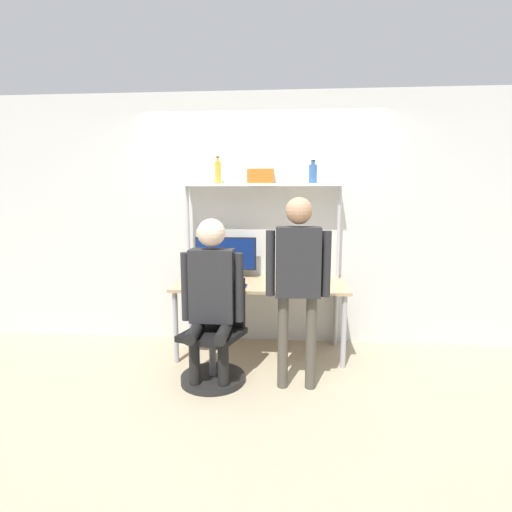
# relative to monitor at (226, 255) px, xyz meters

# --- Properties ---
(ground_plane) EXTENTS (12.00, 12.00, 0.00)m
(ground_plane) POSITION_rel_monitor_xyz_m (0.39, -0.64, -0.98)
(ground_plane) COLOR tan
(wall_back) EXTENTS (8.00, 0.06, 2.70)m
(wall_back) POSITION_rel_monitor_xyz_m (0.39, 0.16, 0.37)
(wall_back) COLOR silver
(wall_back) RESTS_ON ground_plane
(desk) EXTENTS (1.73, 0.75, 0.74)m
(desk) POSITION_rel_monitor_xyz_m (0.39, -0.24, -0.31)
(desk) COLOR tan
(desk) RESTS_ON ground_plane
(shelf_unit) EXTENTS (1.64, 0.24, 1.74)m
(shelf_unit) POSITION_rel_monitor_xyz_m (0.39, 0.00, 0.48)
(shelf_unit) COLOR white
(shelf_unit) RESTS_ON ground_plane
(monitor) EXTENTS (0.66, 0.19, 0.44)m
(monitor) POSITION_rel_monitor_xyz_m (0.00, 0.00, 0.00)
(monitor) COLOR black
(monitor) RESTS_ON desk
(laptop) EXTENTS (0.34, 0.22, 0.22)m
(laptop) POSITION_rel_monitor_xyz_m (-0.02, -0.38, -0.18)
(laptop) COLOR #BCBCC1
(laptop) RESTS_ON desk
(cell_phone) EXTENTS (0.07, 0.15, 0.01)m
(cell_phone) POSITION_rel_monitor_xyz_m (0.23, -0.42, -0.24)
(cell_phone) COLOR #264C8C
(cell_phone) RESTS_ON desk
(office_chair) EXTENTS (0.59, 0.59, 0.90)m
(office_chair) POSITION_rel_monitor_xyz_m (0.04, -0.90, -0.71)
(office_chair) COLOR black
(office_chair) RESTS_ON ground_plane
(person_seated) EXTENTS (0.54, 0.48, 1.43)m
(person_seated) POSITION_rel_monitor_xyz_m (0.02, -0.94, -0.14)
(person_seated) COLOR black
(person_seated) RESTS_ON ground_plane
(person_standing) EXTENTS (0.53, 0.22, 1.60)m
(person_standing) POSITION_rel_monitor_xyz_m (0.75, -0.99, 0.04)
(person_standing) COLOR #4C473D
(person_standing) RESTS_ON ground_plane
(bottle_blue) EXTENTS (0.08, 0.08, 0.24)m
(bottle_blue) POSITION_rel_monitor_xyz_m (0.91, 0.00, 0.86)
(bottle_blue) COLOR #335999
(bottle_blue) RESTS_ON shelf_unit
(bottle_amber) EXTENTS (0.06, 0.06, 0.28)m
(bottle_amber) POSITION_rel_monitor_xyz_m (-0.07, 0.00, 0.88)
(bottle_amber) COLOR gold
(bottle_amber) RESTS_ON shelf_unit
(storage_box) EXTENTS (0.27, 0.21, 0.15)m
(storage_box) POSITION_rel_monitor_xyz_m (0.38, 0.00, 0.83)
(storage_box) COLOR #D1661E
(storage_box) RESTS_ON shelf_unit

